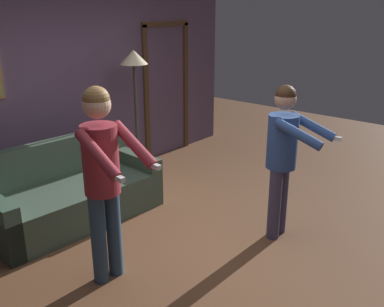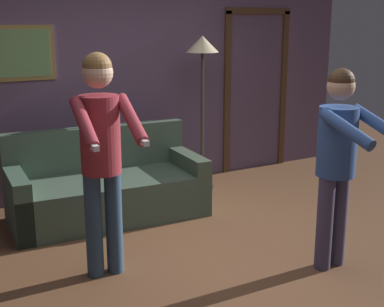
# 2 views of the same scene
# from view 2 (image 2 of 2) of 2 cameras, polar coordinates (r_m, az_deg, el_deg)

# --- Properties ---
(ground_plane) EXTENTS (12.00, 12.00, 0.00)m
(ground_plane) POSITION_cam_2_polar(r_m,az_deg,el_deg) (4.48, 3.03, -11.62)
(ground_plane) COLOR brown
(back_wall_assembly) EXTENTS (6.40, 0.10, 2.60)m
(back_wall_assembly) POSITION_cam_2_polar(r_m,az_deg,el_deg) (6.11, -8.30, 8.00)
(back_wall_assembly) COLOR #5D4A68
(back_wall_assembly) RESTS_ON ground_plane
(couch) EXTENTS (1.95, 0.97, 0.87)m
(couch) POSITION_cam_2_polar(r_m,az_deg,el_deg) (5.44, -9.08, -3.86)
(couch) COLOR #435847
(couch) RESTS_ON ground_plane
(torchiere_lamp) EXTENTS (0.37, 0.37, 1.77)m
(torchiere_lamp) POSITION_cam_2_polar(r_m,az_deg,el_deg) (6.03, 1.11, 9.95)
(torchiere_lamp) COLOR #332D28
(torchiere_lamp) RESTS_ON ground_plane
(person_standing_left) EXTENTS (0.47, 0.70, 1.72)m
(person_standing_left) POSITION_cam_2_polar(r_m,az_deg,el_deg) (4.00, -9.66, 0.91)
(person_standing_left) COLOR #2D4863
(person_standing_left) RESTS_ON ground_plane
(person_standing_right) EXTENTS (0.46, 0.66, 1.59)m
(person_standing_right) POSITION_cam_2_polar(r_m,az_deg,el_deg) (4.25, 15.34, 0.12)
(person_standing_right) COLOR #423F60
(person_standing_right) RESTS_ON ground_plane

